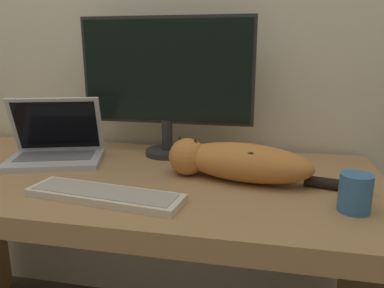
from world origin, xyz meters
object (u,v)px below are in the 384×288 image
coffee_mug (355,193)px  laptop (56,149)px  external_keyboard (105,195)px  monitor (166,79)px  cat (237,161)px

coffee_mug → laptop: bearing=166.1°
laptop → external_keyboard: laptop is taller
monitor → cat: 0.42m
monitor → laptop: 0.46m
monitor → laptop: (-0.36, -0.16, -0.24)m
cat → laptop: bearing=-173.7°
external_keyboard → coffee_mug: 0.63m
monitor → external_keyboard: monitor is taller
laptop → coffee_mug: laptop is taller
laptop → external_keyboard: bearing=-60.2°
monitor → external_keyboard: 0.52m
monitor → external_keyboard: (-0.05, -0.45, -0.27)m
monitor → cat: size_ratio=1.07×
cat → coffee_mug: 0.35m
external_keyboard → cat: 0.40m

